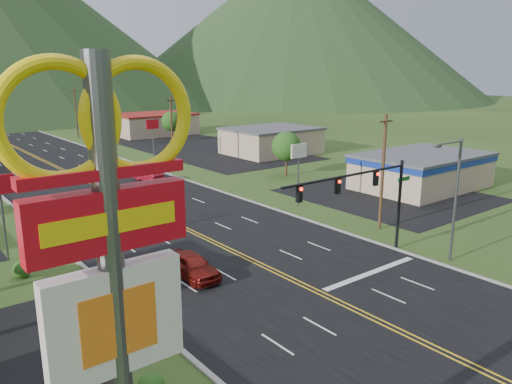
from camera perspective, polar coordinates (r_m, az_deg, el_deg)
pylon_sign at (r=11.75m, az=-16.21°, el=-8.25°), size 4.32×0.60×14.00m
traffic_signal at (r=36.21m, az=12.47°, el=0.27°), size 13.10×0.43×7.00m
streetlight_east at (r=37.83m, az=21.69°, el=-0.05°), size 3.28×0.25×9.00m
building_east_near at (r=61.82m, az=18.43°, el=2.53°), size 15.40×10.40×4.10m
building_east_mid at (r=83.21m, az=1.78°, el=5.90°), size 14.40×11.40×4.30m
building_east_far at (r=110.29m, az=-11.71°, el=7.62°), size 16.40×12.40×4.50m
pole_sign_west_a at (r=39.76m, az=-27.20°, el=-0.16°), size 2.00×0.18×6.40m
pole_sign_east_a at (r=50.33m, az=4.91°, el=3.98°), size 2.00×0.18×6.40m
pole_sign_east_b at (r=76.65m, az=-11.73°, el=7.12°), size 2.00×0.18×6.40m
tree_east_a at (r=65.26m, az=3.50°, el=5.22°), size 3.84×3.84×5.82m
tree_east_b at (r=98.62m, az=-9.64°, el=7.96°), size 3.84×3.84×5.82m
utility_pole_a at (r=44.07m, az=14.29°, el=2.29°), size 1.60×0.28×10.00m
utility_pole_b at (r=72.46m, az=-9.59°, el=6.90°), size 1.60×0.28×10.00m
utility_pole_c at (r=109.12m, az=-19.87°, el=8.54°), size 1.60×0.28×10.00m
utility_pole_d at (r=147.53m, az=-24.93°, el=9.25°), size 1.60×0.28×10.00m
mountain_ne at (r=250.87m, az=4.55°, el=18.66°), size 180.00×180.00×70.00m
car_red_near at (r=33.97m, az=-7.40°, el=-8.35°), size 2.17×5.06×1.70m
car_dark_mid at (r=47.99m, az=-16.34°, el=-2.41°), size 2.06×4.65×1.33m
car_red_far at (r=63.62m, az=-12.20°, el=1.84°), size 2.28×4.78×1.51m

